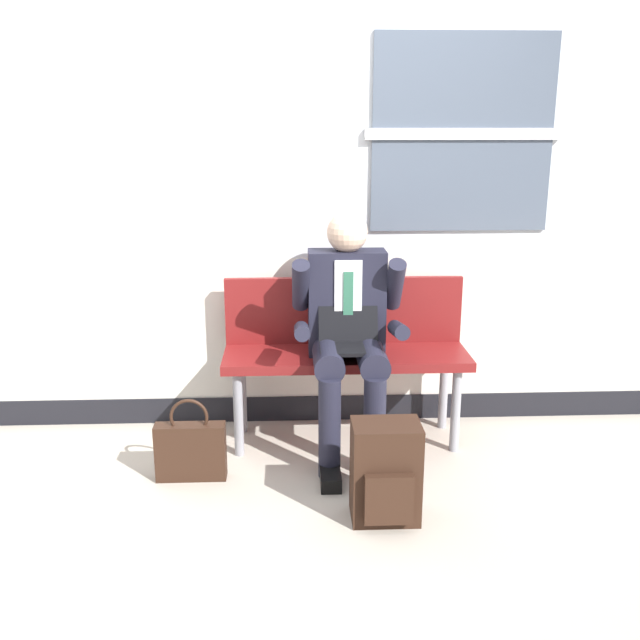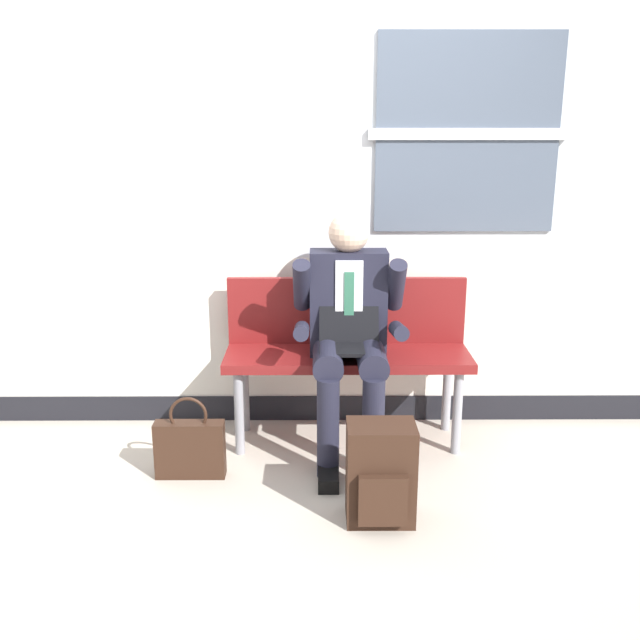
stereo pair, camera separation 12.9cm
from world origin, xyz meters
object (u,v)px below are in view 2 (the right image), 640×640
object	(u,v)px
person_seated	(349,329)
handbag	(190,448)
backpack	(381,474)
bench_with_person	(347,343)

from	to	relation	value
person_seated	handbag	bearing A→B (deg)	-161.13
backpack	person_seated	bearing A→B (deg)	99.49
bench_with_person	backpack	world-z (taller)	bench_with_person
person_seated	handbag	distance (m)	0.99
bench_with_person	backpack	xyz separation A→B (m)	(0.11, -0.87, -0.32)
person_seated	backpack	bearing A→B (deg)	-80.51
person_seated	backpack	world-z (taller)	person_seated
backpack	handbag	xyz separation A→B (m)	(-0.90, 0.40, -0.07)
bench_with_person	backpack	size ratio (longest dim) A/B	2.90
person_seated	handbag	xyz separation A→B (m)	(-0.79, -0.27, -0.53)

